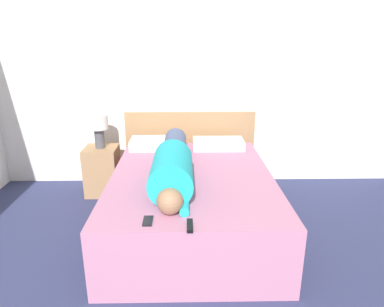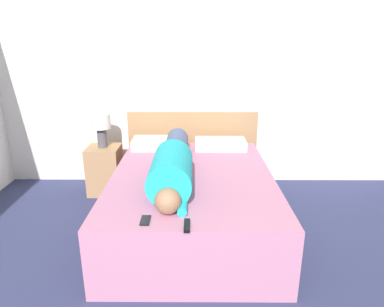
% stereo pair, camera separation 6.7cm
% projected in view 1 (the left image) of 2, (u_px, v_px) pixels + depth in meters
% --- Properties ---
extents(wall_back, '(5.56, 0.06, 2.60)m').
position_uv_depth(wall_back, '(178.00, 78.00, 4.07)').
color(wall_back, white).
rests_on(wall_back, ground_plane).
extents(bed, '(1.47, 2.00, 0.56)m').
position_uv_depth(bed, '(192.00, 201.00, 3.24)').
color(bed, '#B2708E').
rests_on(bed, ground_plane).
extents(headboard, '(1.59, 0.04, 0.90)m').
position_uv_depth(headboard, '(190.00, 148.00, 4.27)').
color(headboard, '#A37A51').
rests_on(headboard, ground_plane).
extents(nightstand, '(0.37, 0.37, 0.56)m').
position_uv_depth(nightstand, '(102.00, 171.00, 4.00)').
color(nightstand, '#A37A51').
rests_on(nightstand, ground_plane).
extents(table_lamp, '(0.22, 0.22, 0.38)m').
position_uv_depth(table_lamp, '(98.00, 126.00, 3.83)').
color(table_lamp, '#4C4C51').
rests_on(table_lamp, nightstand).
extents(person_lying, '(0.34, 1.64, 0.34)m').
position_uv_depth(person_lying, '(173.00, 164.00, 2.98)').
color(person_lying, '#936B4C').
rests_on(person_lying, bed).
extents(pillow_near_headboard, '(0.60, 0.31, 0.11)m').
position_uv_depth(pillow_near_headboard, '(157.00, 144.00, 3.88)').
color(pillow_near_headboard, silver).
rests_on(pillow_near_headboard, bed).
extents(pillow_second, '(0.57, 0.31, 0.10)m').
position_uv_depth(pillow_second, '(218.00, 144.00, 3.89)').
color(pillow_second, silver).
rests_on(pillow_second, bed).
extents(tv_remote, '(0.04, 0.15, 0.02)m').
position_uv_depth(tv_remote, '(190.00, 226.00, 2.25)').
color(tv_remote, black).
rests_on(tv_remote, bed).
extents(cell_phone, '(0.06, 0.13, 0.01)m').
position_uv_depth(cell_phone, '(148.00, 221.00, 2.33)').
color(cell_phone, black).
rests_on(cell_phone, bed).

